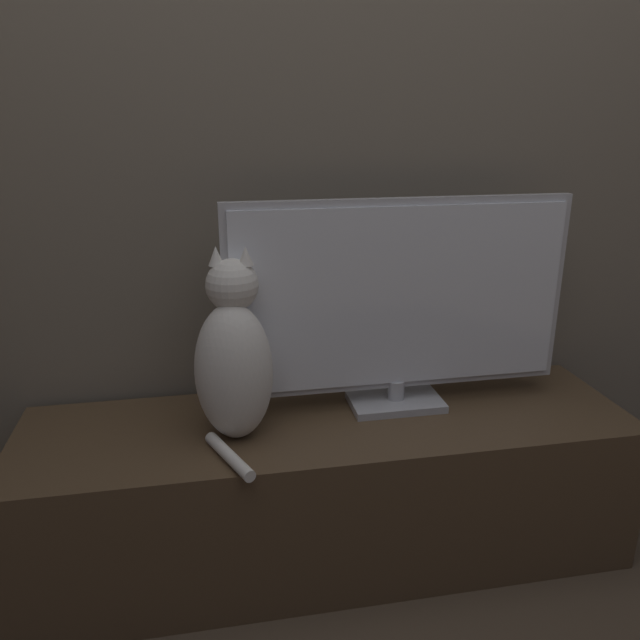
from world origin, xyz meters
TOP-DOWN VIEW (x-y plane):
  - wall_back at (0.00, 1.22)m, footprint 4.80×0.05m
  - tv_stand at (0.00, 0.96)m, footprint 1.56×0.44m
  - tv at (0.19, 1.01)m, footprint 0.89×0.15m
  - cat at (-0.24, 0.93)m, footprint 0.21×0.32m

SIDE VIEW (x-z plane):
  - tv_stand at x=0.00m, z-range 0.00..0.40m
  - cat at x=-0.24m, z-range 0.37..0.83m
  - tv at x=0.19m, z-range 0.42..0.97m
  - wall_back at x=0.00m, z-range 0.00..2.60m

